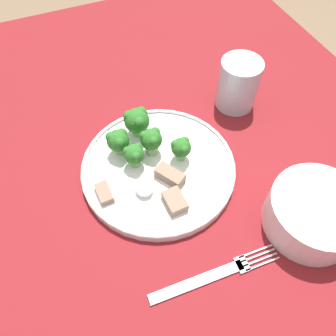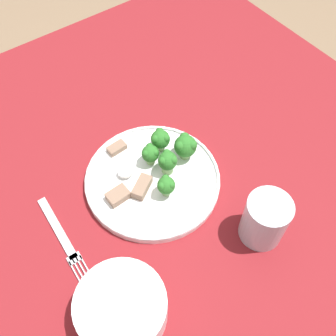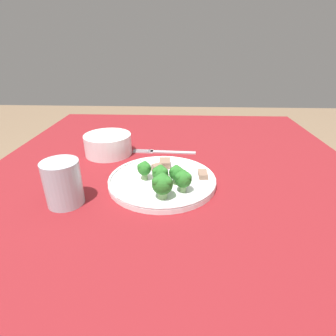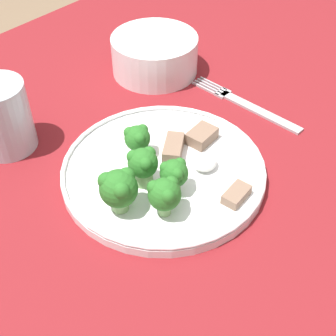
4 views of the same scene
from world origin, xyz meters
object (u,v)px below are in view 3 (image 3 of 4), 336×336
cream_bowl (108,145)px  drinking_glass (63,185)px  dinner_plate (162,180)px  fork (165,152)px

cream_bowl → drinking_glass: bearing=174.9°
dinner_plate → drinking_glass: (-0.09, 0.20, 0.03)m
dinner_plate → drinking_glass: drinking_glass is taller
dinner_plate → cream_bowl: cream_bowl is taller
cream_bowl → drinking_glass: drinking_glass is taller
dinner_plate → cream_bowl: (0.18, 0.18, 0.02)m
cream_bowl → drinking_glass: size_ratio=1.45×
fork → dinner_plate: bearing=-178.5°
drinking_glass → fork: bearing=-33.9°
fork → cream_bowl: 0.17m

